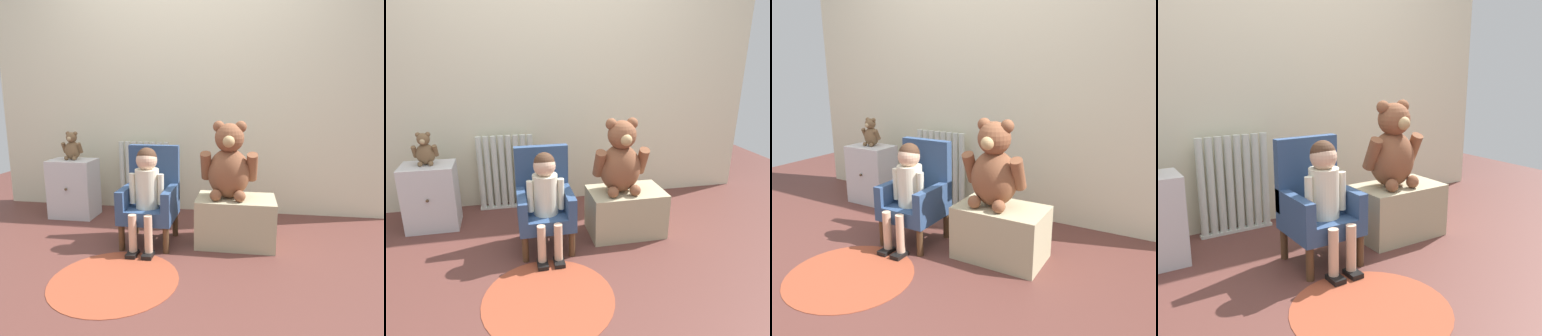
# 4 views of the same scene
# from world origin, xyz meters

# --- Properties ---
(ground_plane) EXTENTS (6.00, 6.00, 0.00)m
(ground_plane) POSITION_xyz_m (0.00, 0.00, 0.00)
(ground_plane) COLOR brown
(back_wall) EXTENTS (3.80, 0.05, 2.40)m
(back_wall) POSITION_xyz_m (0.00, 1.29, 1.20)
(back_wall) COLOR beige
(back_wall) RESTS_ON ground_plane
(radiator) EXTENTS (0.50, 0.05, 0.67)m
(radiator) POSITION_xyz_m (-0.42, 1.17, 0.33)
(radiator) COLOR silver
(radiator) RESTS_ON ground_plane
(small_dresser) EXTENTS (0.40, 0.29, 0.53)m
(small_dresser) POSITION_xyz_m (-1.01, 0.92, 0.26)
(small_dresser) COLOR silver
(small_dresser) RESTS_ON ground_plane
(child_armchair) EXTENTS (0.38, 0.39, 0.71)m
(child_armchair) POSITION_xyz_m (-0.17, 0.48, 0.34)
(child_armchair) COLOR navy
(child_armchair) RESTS_ON ground_plane
(child_figure) EXTENTS (0.25, 0.35, 0.72)m
(child_figure) POSITION_xyz_m (-0.17, 0.37, 0.47)
(child_figure) COLOR silver
(child_figure) RESTS_ON ground_plane
(low_bench) EXTENTS (0.57, 0.36, 0.35)m
(low_bench) POSITION_xyz_m (0.46, 0.52, 0.18)
(low_bench) COLOR tan
(low_bench) RESTS_ON ground_plane
(large_teddy_bear) EXTENTS (0.40, 0.28, 0.56)m
(large_teddy_bear) POSITION_xyz_m (0.41, 0.51, 0.60)
(large_teddy_bear) COLOR brown
(large_teddy_bear) RESTS_ON low_bench
(small_teddy_bear) EXTENTS (0.18, 0.13, 0.25)m
(small_teddy_bear) POSITION_xyz_m (-1.01, 0.94, 0.64)
(small_teddy_bear) COLOR brown
(small_teddy_bear) RESTS_ON small_dresser
(floor_rug) EXTENTS (0.76, 0.76, 0.01)m
(floor_rug) POSITION_xyz_m (-0.22, -0.14, 0.00)
(floor_rug) COLOR #974129
(floor_rug) RESTS_ON ground_plane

